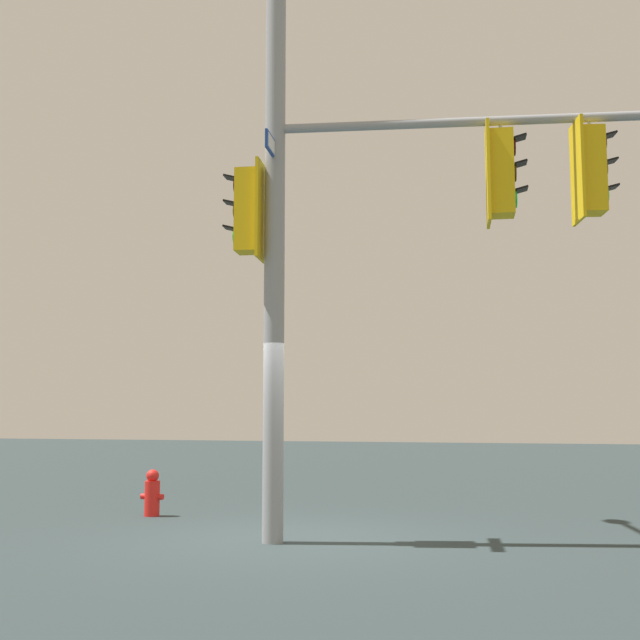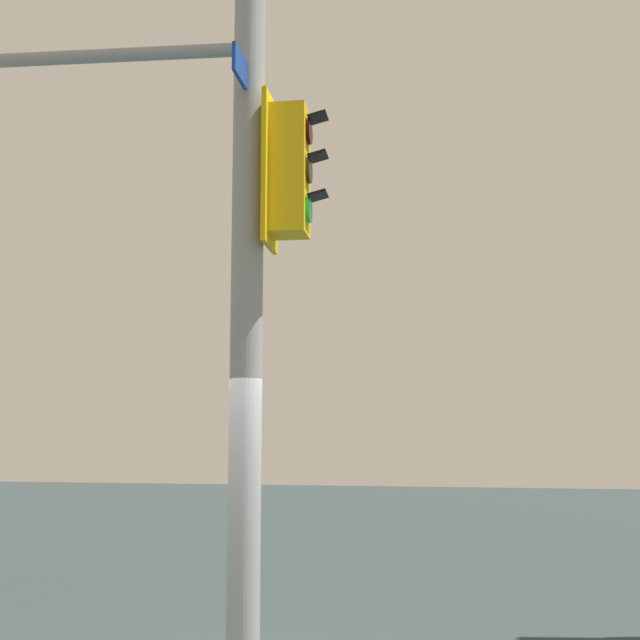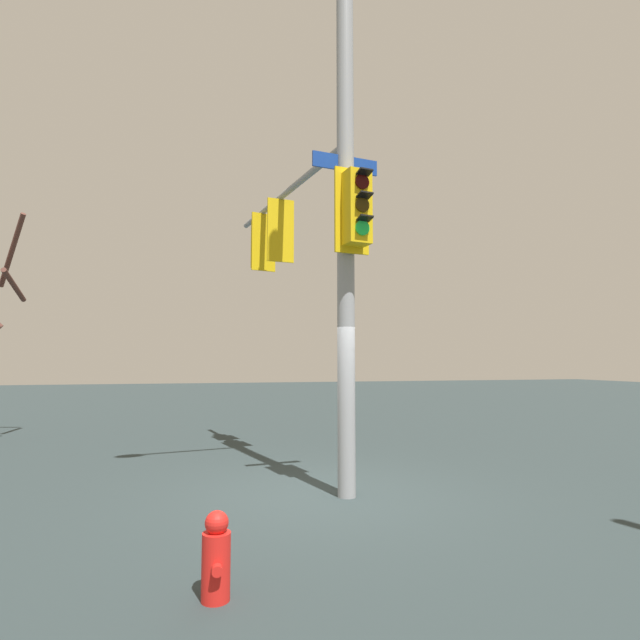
# 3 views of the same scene
# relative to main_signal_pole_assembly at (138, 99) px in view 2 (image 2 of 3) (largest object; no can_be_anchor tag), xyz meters

# --- Properties ---
(main_signal_pole_assembly) EXTENTS (5.78, 3.19, 9.42)m
(main_signal_pole_assembly) POSITION_rel_main_signal_pole_assembly_xyz_m (0.00, 0.00, 0.00)
(main_signal_pole_assembly) COLOR gray
(main_signal_pole_assembly) RESTS_ON ground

